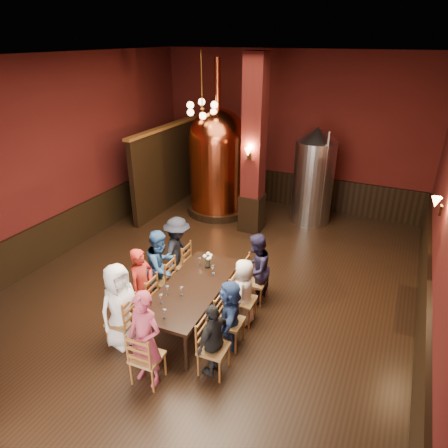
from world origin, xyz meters
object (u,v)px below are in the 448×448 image
at_px(person_2, 161,267).
at_px(steel_vessel, 314,176).
at_px(rose_vase, 207,258).
at_px(person_0, 120,306).
at_px(copper_kettle, 218,161).
at_px(person_1, 142,286).
at_px(dining_table, 193,289).

height_order(person_2, steel_vessel, steel_vessel).
bearing_deg(rose_vase, steel_vessel, 79.16).
relative_size(person_2, rose_vase, 4.85).
height_order(person_0, rose_vase, person_0).
relative_size(copper_kettle, rose_vase, 13.63).
height_order(person_1, person_2, person_2).
xyz_separation_m(person_2, rose_vase, (0.81, 0.39, 0.19)).
bearing_deg(rose_vase, person_1, -126.63).
xyz_separation_m(person_2, steel_vessel, (1.69, 5.00, 0.56)).
xyz_separation_m(copper_kettle, steel_vessel, (2.64, 0.54, -0.24)).
xyz_separation_m(person_0, person_1, (-0.03, 0.67, -0.03)).
height_order(person_1, copper_kettle, copper_kettle).
height_order(dining_table, copper_kettle, copper_kettle).
distance_m(person_0, rose_vase, 1.88).
bearing_deg(copper_kettle, person_0, -80.12).
bearing_deg(person_1, rose_vase, -31.50).
distance_m(person_2, copper_kettle, 4.63).
height_order(person_2, copper_kettle, copper_kettle).
relative_size(person_2, copper_kettle, 0.36).
relative_size(person_0, person_1, 1.04).
bearing_deg(copper_kettle, person_2, -78.02).
distance_m(copper_kettle, rose_vase, 4.48).
bearing_deg(steel_vessel, rose_vase, -100.84).
bearing_deg(person_0, rose_vase, -9.36).
relative_size(dining_table, rose_vase, 7.73).
distance_m(person_1, copper_kettle, 5.28).
distance_m(dining_table, copper_kettle, 5.16).
bearing_deg(person_2, person_0, -175.62).
bearing_deg(person_1, copper_kettle, 15.94).
bearing_deg(steel_vessel, person_0, -104.45).
bearing_deg(dining_table, rose_vase, 91.96).
xyz_separation_m(dining_table, person_2, (-0.86, 0.29, 0.08)).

